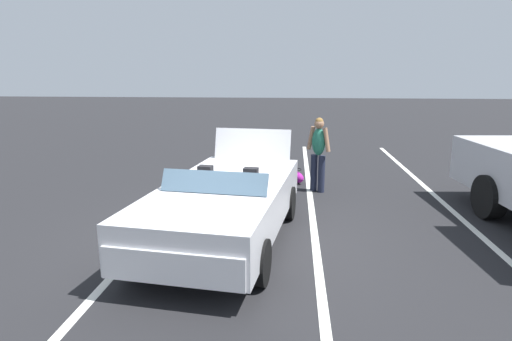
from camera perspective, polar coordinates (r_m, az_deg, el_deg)
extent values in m
plane|color=black|center=(6.85, -4.11, -9.39)|extent=(80.00, 80.00, 0.00)
cube|color=silver|center=(7.17, -14.43, -8.77)|extent=(18.00, 0.12, 0.01)
cube|color=silver|center=(6.78, 7.95, -9.73)|extent=(18.00, 0.12, 0.01)
cube|color=silver|center=(7.43, 29.51, -9.30)|extent=(18.00, 0.12, 0.01)
cube|color=silver|center=(6.64, -4.20, -4.44)|extent=(4.29, 2.25, 0.64)
cube|color=silver|center=(5.40, -8.53, -9.97)|extent=(1.51, 1.82, 0.38)
cube|color=slate|center=(6.05, -5.64, -1.59)|extent=(0.37, 1.56, 0.31)
cube|color=black|center=(6.63, -0.69, -0.58)|extent=(0.19, 0.24, 0.22)
cube|color=black|center=(6.83, -6.75, -0.27)|extent=(0.19, 0.24, 0.22)
cube|color=silver|center=(8.34, -0.49, 3.40)|extent=(0.37, 1.51, 0.63)
cylinder|color=black|center=(5.42, 0.39, -12.15)|extent=(0.62, 0.29, 0.60)
cylinder|color=black|center=(5.94, -15.34, -10.32)|extent=(0.62, 0.29, 0.60)
cylinder|color=black|center=(7.76, 4.27, -4.34)|extent=(0.62, 0.29, 0.60)
cylinder|color=black|center=(8.13, -7.12, -3.60)|extent=(0.62, 0.29, 0.60)
cube|color=black|center=(9.61, 1.49, -0.50)|extent=(0.56, 0.48, 0.74)
cube|color=black|center=(9.54, 2.24, -0.95)|extent=(0.34, 0.21, 0.41)
sphere|color=black|center=(9.89, 1.52, -2.21)|extent=(0.04, 0.04, 0.04)
sphere|color=black|center=(9.62, 0.40, -2.64)|extent=(0.04, 0.04, 0.04)
cube|color=#19723F|center=(10.67, 1.63, 0.52)|extent=(0.43, 0.46, 0.62)
cylinder|color=gray|center=(10.56, 2.33, 2.95)|extent=(0.03, 0.03, 0.31)
cylinder|color=gray|center=(10.70, 1.41, 3.09)|extent=(0.03, 0.03, 0.31)
cylinder|color=black|center=(10.60, 1.88, 3.84)|extent=(0.15, 0.19, 0.03)
sphere|color=black|center=(10.72, 2.50, -1.03)|extent=(0.04, 0.04, 0.04)
sphere|color=black|center=(10.89, 1.35, -0.80)|extent=(0.04, 0.04, 0.04)
ellipsoid|color=#991E8C|center=(10.35, 5.04, -0.82)|extent=(0.68, 0.65, 0.30)
torus|color=black|center=(10.31, 5.06, 0.15)|extent=(0.53, 0.53, 0.02)
cylinder|color=#1E2338|center=(9.56, 8.71, -0.48)|extent=(0.21, 0.21, 0.82)
cylinder|color=#1E2338|center=(9.67, 7.72, -0.30)|extent=(0.21, 0.21, 0.82)
ellipsoid|color=#267259|center=(9.48, 8.35, 3.80)|extent=(0.37, 0.39, 0.60)
sphere|color=#A37556|center=(9.42, 8.43, 6.17)|extent=(0.21, 0.21, 0.21)
sphere|color=olive|center=(9.42, 8.43, 6.45)|extent=(0.18, 0.18, 0.18)
cylinder|color=#A37556|center=(9.36, 9.41, 4.05)|extent=(0.19, 0.21, 0.53)
cylinder|color=#A37556|center=(9.58, 7.33, 4.32)|extent=(0.19, 0.21, 0.53)
cylinder|color=black|center=(8.84, 28.62, -3.10)|extent=(0.82, 0.35, 0.80)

